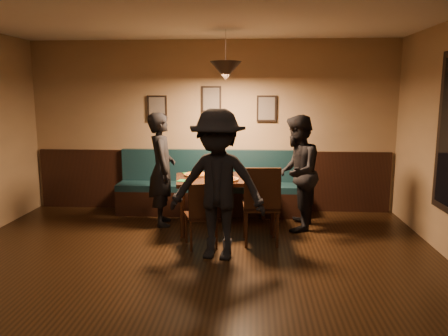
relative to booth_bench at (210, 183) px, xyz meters
name	(u,v)px	position (x,y,z in m)	size (l,w,h in m)	color
floor	(177,307)	(0.00, -3.20, -0.50)	(7.00, 7.00, 0.00)	black
wall_back	(212,127)	(0.00, 0.30, 0.90)	(6.00, 6.00, 0.00)	#8C704F
wainscot	(212,180)	(0.00, 0.27, 0.00)	(5.88, 0.06, 1.00)	black
booth_bench	(210,183)	(0.00, 0.00, 0.00)	(3.00, 0.60, 1.00)	#0F232D
picture_left	(157,108)	(-0.90, 0.27, 1.20)	(0.32, 0.04, 0.42)	black
picture_center	(211,99)	(0.00, 0.27, 1.35)	(0.32, 0.04, 0.42)	black
picture_right	(267,109)	(0.90, 0.27, 1.20)	(0.32, 0.04, 0.42)	black
pendant_lamp	(226,71)	(0.30, -0.78, 1.75)	(0.44, 0.44, 0.25)	black
dining_table	(226,203)	(0.30, -0.78, -0.12)	(1.40, 0.90, 0.75)	black
chair_near_left	(201,214)	(0.03, -1.56, -0.07)	(0.38, 0.38, 0.85)	black
chair_near_right	(261,204)	(0.80, -1.38, 0.02)	(0.46, 0.46, 1.04)	black
diner_left	(162,169)	(-0.66, -0.63, 0.34)	(0.61, 0.40, 1.67)	black
diner_right	(297,173)	(1.31, -0.75, 0.32)	(0.80, 0.62, 1.65)	black
diner_front	(217,185)	(0.27, -1.93, 0.39)	(1.14, 0.66, 1.77)	black
pizza_a	(196,175)	(-0.14, -0.68, 0.27)	(0.34, 0.34, 0.04)	gold
pizza_b	(226,179)	(0.32, -1.00, 0.27)	(0.35, 0.35, 0.04)	orange
pizza_c	(254,174)	(0.71, -0.61, 0.27)	(0.38, 0.38, 0.04)	orange
soda_glass	(264,177)	(0.84, -1.12, 0.33)	(0.07, 0.07, 0.16)	black
tabasco_bottle	(261,175)	(0.80, -0.85, 0.31)	(0.03, 0.03, 0.11)	#9E0510
napkin_a	(189,173)	(-0.27, -0.50, 0.26)	(0.16, 0.16, 0.01)	#217C27
napkin_b	(184,181)	(-0.26, -1.06, 0.26)	(0.16, 0.16, 0.01)	#1E7135
cutlery_set	(226,183)	(0.33, -1.19, 0.25)	(0.02, 0.18, 0.00)	silver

